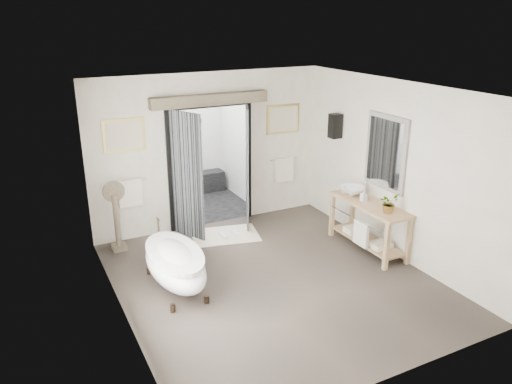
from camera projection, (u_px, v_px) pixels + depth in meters
ground_plane at (274, 280)px, 7.66m from camera, size 5.00×5.00×0.00m
room_shell at (277, 167)px, 6.91m from camera, size 4.52×5.02×2.91m
shower_room at (185, 160)px, 10.70m from camera, size 2.22×2.01×2.51m
back_wall_dressing at (213, 147)px, 9.07m from camera, size 3.82×0.77×2.52m
clawfoot_tub at (175, 263)px, 7.32m from camera, size 0.76×1.69×0.82m
vanity at (368, 222)px, 8.50m from camera, size 0.57×1.60×0.85m
pedestal_mirror at (117, 221)px, 8.48m from camera, size 0.37×0.24×1.25m
rug at (225, 235)px, 9.20m from camera, size 1.35×1.04×0.01m
slippers at (229, 234)px, 9.17m from camera, size 0.35×0.27×0.05m
basin at (352, 191)px, 8.74m from camera, size 0.48×0.48×0.16m
plant at (389, 203)px, 7.94m from camera, size 0.34×0.31×0.33m
soap_bottle_a at (364, 195)px, 8.46m from camera, size 0.10×0.10×0.21m
soap_bottle_b at (345, 189)px, 8.84m from camera, size 0.12×0.12×0.15m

